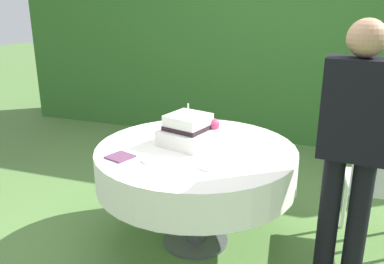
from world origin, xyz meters
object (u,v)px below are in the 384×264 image
object	(u,v)px
garden_chair	(380,179)
standing_person	(353,144)
wedding_cake	(189,131)
serving_plate_far	(210,167)
cake_table	(196,165)
serving_plate_near	(150,160)
napkin_stack	(120,157)

from	to	relation	value
garden_chair	standing_person	bearing A→B (deg)	-114.72
wedding_cake	standing_person	bearing A→B (deg)	-12.15
serving_plate_far	standing_person	size ratio (longest dim) A/B	0.08
cake_table	garden_chair	xyz separation A→B (m)	(1.19, 0.32, -0.06)
garden_chair	serving_plate_near	bearing A→B (deg)	-155.40
wedding_cake	serving_plate_far	distance (m)	0.44
serving_plate_far	standing_person	bearing A→B (deg)	9.12
cake_table	standing_person	world-z (taller)	standing_person
standing_person	wedding_cake	bearing A→B (deg)	167.85
serving_plate_near	napkin_stack	size ratio (longest dim) A/B	0.71
garden_chair	standing_person	distance (m)	0.66
serving_plate_near	napkin_stack	distance (m)	0.20
cake_table	serving_plate_far	bearing A→B (deg)	-57.21
serving_plate_near	serving_plate_far	size ratio (longest dim) A/B	0.78
cake_table	serving_plate_near	size ratio (longest dim) A/B	13.09
wedding_cake	garden_chair	size ratio (longest dim) A/B	0.45
standing_person	cake_table	bearing A→B (deg)	170.07
serving_plate_far	garden_chair	distance (m)	1.19
cake_table	garden_chair	world-z (taller)	garden_chair
serving_plate_near	standing_person	bearing A→B (deg)	7.24
wedding_cake	napkin_stack	size ratio (longest dim) A/B	2.76
serving_plate_far	cake_table	bearing A→B (deg)	122.79
cake_table	napkin_stack	size ratio (longest dim) A/B	9.31
garden_chair	standing_person	xyz separation A→B (m)	(-0.22, -0.49, 0.39)
serving_plate_near	garden_chair	distance (m)	1.54
napkin_stack	garden_chair	size ratio (longest dim) A/B	0.16
wedding_cake	standing_person	size ratio (longest dim) A/B	0.25
wedding_cake	napkin_stack	world-z (taller)	wedding_cake
garden_chair	standing_person	size ratio (longest dim) A/B	0.56
serving_plate_far	standing_person	xyz separation A→B (m)	(0.78, 0.12, 0.20)
serving_plate_far	napkin_stack	world-z (taller)	serving_plate_far
napkin_stack	serving_plate_far	bearing A→B (deg)	2.85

